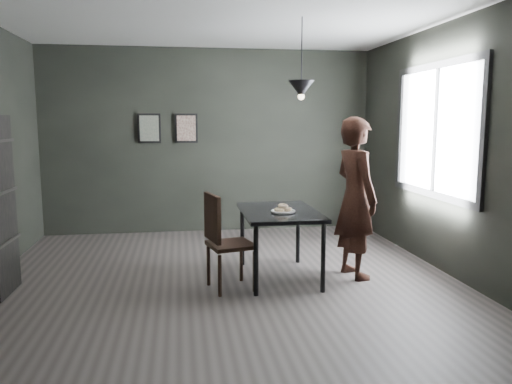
{
  "coord_description": "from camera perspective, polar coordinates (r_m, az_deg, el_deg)",
  "views": [
    {
      "loc": [
        -0.46,
        -5.22,
        1.71
      ],
      "look_at": [
        0.35,
        0.05,
        0.95
      ],
      "focal_mm": 35.0,
      "sensor_mm": 36.0,
      "label": 1
    }
  ],
  "objects": [
    {
      "name": "ground",
      "position": [
        5.51,
        -3.57,
        -9.98
      ],
      "size": [
        5.0,
        5.0,
        0.0
      ],
      "primitive_type": "plane",
      "color": "#332E2C",
      "rests_on": "ground"
    },
    {
      "name": "back_wall",
      "position": [
        7.74,
        -5.34,
        5.8
      ],
      "size": [
        5.0,
        0.1,
        2.8
      ],
      "primitive_type": "cube",
      "color": "black",
      "rests_on": "ground"
    },
    {
      "name": "ceiling",
      "position": [
        5.35,
        -3.86,
        19.85
      ],
      "size": [
        5.0,
        5.0,
        0.02
      ],
      "color": "silver",
      "rests_on": "ground"
    },
    {
      "name": "window_assembly",
      "position": [
        6.16,
        19.83,
        6.62
      ],
      "size": [
        0.04,
        1.96,
        1.56
      ],
      "color": "white",
      "rests_on": "ground"
    },
    {
      "name": "cafe_table",
      "position": [
        5.43,
        2.69,
        -2.93
      ],
      "size": [
        0.8,
        1.2,
        0.75
      ],
      "color": "black",
      "rests_on": "ground"
    },
    {
      "name": "white_plate",
      "position": [
        5.29,
        3.11,
        -2.29
      ],
      "size": [
        0.23,
        0.23,
        0.01
      ],
      "primitive_type": "cylinder",
      "color": "white",
      "rests_on": "cafe_table"
    },
    {
      "name": "donut_pile",
      "position": [
        5.28,
        3.12,
        -1.88
      ],
      "size": [
        0.2,
        0.16,
        0.08
      ],
      "rotation": [
        0.0,
        0.0,
        0.27
      ],
      "color": "beige",
      "rests_on": "white_plate"
    },
    {
      "name": "woman",
      "position": [
        5.55,
        11.32,
        -0.66
      ],
      "size": [
        0.55,
        0.72,
        1.76
      ],
      "primitive_type": "imported",
      "rotation": [
        0.0,
        0.0,
        1.79
      ],
      "color": "black",
      "rests_on": "ground"
    },
    {
      "name": "wood_chair",
      "position": [
        5.06,
        -3.85,
        -4.99
      ],
      "size": [
        0.52,
        0.52,
        0.99
      ],
      "rotation": [
        0.0,
        0.0,
        0.25
      ],
      "color": "black",
      "rests_on": "ground"
    },
    {
      "name": "pendant_lamp",
      "position": [
        5.49,
        5.2,
        11.64
      ],
      "size": [
        0.28,
        0.28,
        0.86
      ],
      "color": "black",
      "rests_on": "ground"
    },
    {
      "name": "framed_print_left",
      "position": [
        7.7,
        -12.1,
        7.13
      ],
      "size": [
        0.34,
        0.04,
        0.44
      ],
      "color": "black",
      "rests_on": "ground"
    },
    {
      "name": "framed_print_right",
      "position": [
        7.69,
        -7.97,
        7.23
      ],
      "size": [
        0.34,
        0.04,
        0.44
      ],
      "color": "black",
      "rests_on": "ground"
    }
  ]
}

